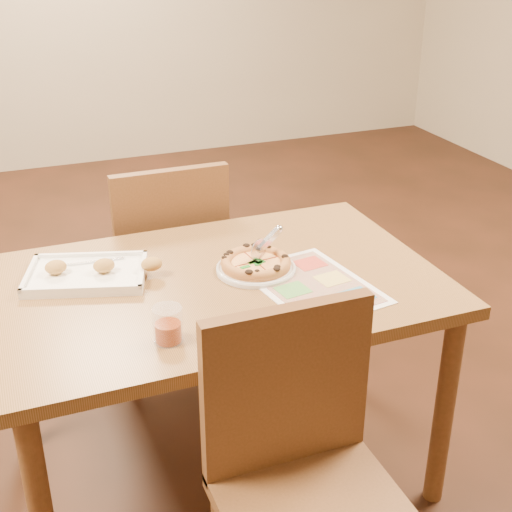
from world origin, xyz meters
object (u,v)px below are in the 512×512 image
object	(u,v)px
plate	(256,269)
glass_tumbler	(168,327)
chair_near	(301,450)
menu	(313,285)
dining_table	(218,305)
pizza	(256,263)
pizza_cutter	(266,243)
chair_far	(167,247)
appetizer_tray	(90,274)

from	to	relation	value
plate	glass_tumbler	bearing A→B (deg)	-140.73
chair_near	menu	size ratio (longest dim) A/B	1.14
dining_table	plate	xyz separation A→B (m)	(0.13, 0.01, 0.09)
pizza	pizza_cutter	distance (m)	0.07
pizza	menu	world-z (taller)	pizza
chair_far	pizza	bearing A→B (deg)	102.50
chair_far	glass_tumbler	world-z (taller)	chair_far
chair_near	pizza_cutter	distance (m)	0.70
dining_table	appetizer_tray	size ratio (longest dim) A/B	3.13
glass_tumbler	menu	world-z (taller)	glass_tumbler
menu	glass_tumbler	bearing A→B (deg)	-163.71
dining_table	pizza	size ratio (longest dim) A/B	6.08
pizza_cutter	glass_tumbler	distance (m)	0.50
pizza	chair_near	bearing A→B (deg)	-101.72
plate	menu	xyz separation A→B (m)	(0.12, -0.15, -0.00)
menu	dining_table	bearing A→B (deg)	151.61
chair_near	pizza_cutter	size ratio (longest dim) A/B	3.76
plate	pizza_cutter	size ratio (longest dim) A/B	1.92
pizza_cutter	glass_tumbler	xyz separation A→B (m)	(-0.39, -0.31, -0.03)
chair_far	plate	size ratio (longest dim) A/B	1.96
chair_near	pizza_cutter	xyz separation A→B (m)	(0.17, 0.64, 0.23)
chair_far	plate	distance (m)	0.62
pizza_cutter	plate	bearing A→B (deg)	-176.40
dining_table	menu	distance (m)	0.29
dining_table	menu	size ratio (longest dim) A/B	3.16
chair_near	pizza	world-z (taller)	chair_near
pizza_cutter	appetizer_tray	distance (m)	0.53
plate	glass_tumbler	size ratio (longest dim) A/B	2.53
dining_table	pizza_cutter	xyz separation A→B (m)	(0.17, 0.04, 0.16)
plate	chair_near	bearing A→B (deg)	-101.69
pizza	appetizer_tray	xyz separation A→B (m)	(-0.48, 0.13, -0.01)
plate	pizza	distance (m)	0.02
pizza	pizza_cutter	world-z (taller)	pizza_cutter
chair_far	pizza	world-z (taller)	chair_far
chair_far	pizza_cutter	xyz separation A→B (m)	(0.17, -0.56, 0.23)
glass_tumbler	menu	size ratio (longest dim) A/B	0.23
chair_far	plate	xyz separation A→B (m)	(0.13, -0.59, 0.16)
glass_tumbler	menu	distance (m)	0.49
dining_table	pizza	world-z (taller)	pizza
glass_tumbler	menu	xyz separation A→B (m)	(0.47, 0.14, -0.04)
chair_far	menu	world-z (taller)	chair_far
chair_near	appetizer_tray	size ratio (longest dim) A/B	1.13
glass_tumbler	chair_near	bearing A→B (deg)	-56.38
dining_table	pizza_cutter	bearing A→B (deg)	13.85
pizza	appetizer_tray	distance (m)	0.49
pizza_cutter	glass_tumbler	size ratio (longest dim) A/B	1.31
glass_tumbler	appetizer_tray	bearing A→B (deg)	106.87
plate	pizza_cutter	xyz separation A→B (m)	(0.04, 0.03, 0.07)
chair_near	menu	bearing A→B (deg)	62.23
chair_near	menu	distance (m)	0.55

